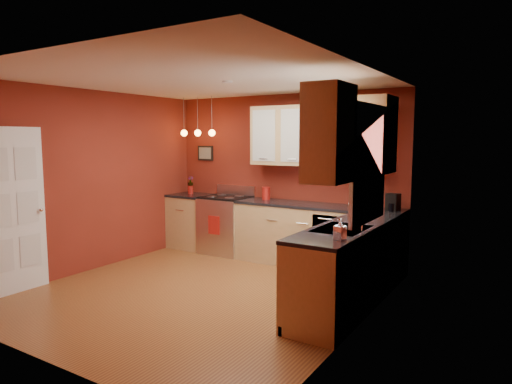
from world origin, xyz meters
The scene contains 27 objects.
floor centered at (0.00, 0.00, 0.00)m, with size 4.20×4.20×0.00m, color #925B2A.
ceiling centered at (0.00, 0.00, 2.60)m, with size 4.00×4.20×0.02m, color silver.
wall_back centered at (0.00, 2.10, 1.30)m, with size 4.00×0.02×2.60m, color maroon.
wall_front centered at (0.00, -2.10, 1.30)m, with size 4.00×0.02×2.60m, color maroon.
wall_left centered at (-2.00, 0.00, 1.30)m, with size 0.02×4.20×2.60m, color maroon.
wall_right centered at (2.00, 0.00, 1.30)m, with size 0.02×4.20×2.60m, color maroon.
base_cabinets_back_left centered at (-1.65, 1.80, 0.45)m, with size 0.70×0.60×0.90m, color tan.
base_cabinets_back_right centered at (0.73, 1.80, 0.45)m, with size 2.54×0.60×0.90m, color tan.
base_cabinets_right centered at (1.70, 0.45, 0.45)m, with size 0.60×2.10×0.90m, color tan.
counter_back_left centered at (-1.65, 1.80, 0.92)m, with size 0.70×0.62×0.04m, color black.
counter_back_right centered at (0.73, 1.80, 0.92)m, with size 2.54×0.62×0.04m, color black.
counter_right centered at (1.70, 0.45, 0.92)m, with size 0.62×2.10×0.04m, color black.
gas_range centered at (-0.92, 1.80, 0.48)m, with size 0.76×0.64×1.11m.
dishwasher_front centered at (1.10, 1.51, 0.45)m, with size 0.60×0.02×0.80m, color silver.
sink centered at (1.70, 0.30, 0.92)m, with size 0.50×0.70×0.33m.
window centered at (1.97, 0.30, 1.69)m, with size 0.06×1.02×1.22m.
door_left_wall centered at (-1.97, -1.20, 1.03)m, with size 0.12×0.82×2.05m.
upper_cabinets_back centered at (0.60, 1.93, 1.95)m, with size 2.00×0.35×0.90m, color tan.
upper_cabinets_right centered at (1.82, 0.32, 1.95)m, with size 0.35×1.95×0.90m, color tan.
wall_picture centered at (-1.55, 2.08, 1.65)m, with size 0.32×0.03×0.26m, color black.
pendant_lights centered at (-1.45, 1.75, 2.01)m, with size 0.71×0.11×0.66m.
red_canister centered at (-0.19, 1.88, 1.04)m, with size 0.14×0.14×0.20m.
red_vase centered at (-1.71, 1.84, 1.01)m, with size 0.09×0.09×0.14m, color #9F1711.
flowers centered at (-1.71, 1.84, 1.15)m, with size 0.10×0.10×0.18m, color #9F1711.
coffee_maker centered at (1.84, 1.81, 1.05)m, with size 0.19×0.19×0.24m.
soap_pump centered at (1.90, -0.25, 1.04)m, with size 0.09×0.10×0.21m, color white.
dish_towel centered at (-0.92, 1.47, 0.52)m, with size 0.22×0.01×0.30m, color #9F1711.
Camera 1 is at (3.47, -4.30, 1.91)m, focal length 32.00 mm.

